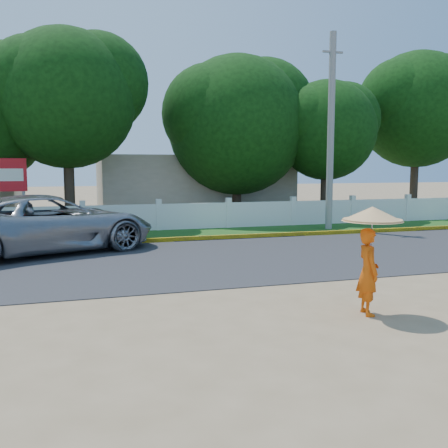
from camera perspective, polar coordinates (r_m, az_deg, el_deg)
The scene contains 10 objects.
ground at distance 9.99m, azimuth 3.38°, elevation -8.71°, with size 120.00×120.00×0.00m, color #9E8460.
road at distance 14.19m, azimuth -2.95°, elevation -4.06°, with size 60.00×7.00×0.02m, color #38383A.
grass_verge at distance 19.26m, azimuth -6.73°, elevation -1.25°, with size 60.00×3.50×0.03m, color #2D601E.
curb at distance 17.59m, azimuth -5.75°, elevation -1.77°, with size 40.00×0.18×0.16m, color yellow.
fence at distance 20.61m, azimuth -7.46°, elevation 0.75°, with size 40.00×0.10×1.10m, color silver.
building_near at distance 27.79m, azimuth -3.70°, elevation 4.47°, with size 10.00×6.00×3.20m, color #B7AD99.
utility_pole at distance 21.22m, azimuth 12.11°, elevation 10.17°, with size 0.28×0.28×8.01m, color gray.
vehicle at distance 16.15m, azimuth -19.38°, elevation 0.05°, with size 2.97×6.44×1.79m, color #95979C.
monk_with_parasol at distance 9.18m, azimuth 16.36°, elevation -2.27°, with size 1.06×1.06×1.94m.
tree_row at distance 23.83m, azimuth -4.29°, elevation 12.17°, with size 33.35×7.76×8.93m.
Camera 1 is at (-3.36, -9.03, 2.64)m, focal length 40.00 mm.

